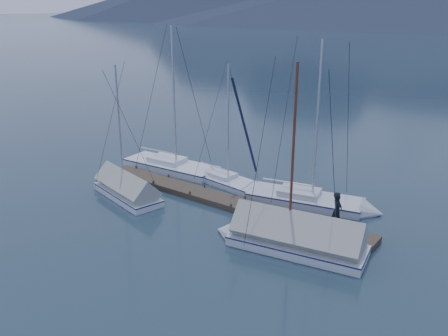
{
  "coord_description": "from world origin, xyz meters",
  "views": [
    {
      "loc": [
        15.06,
        -18.38,
        11.03
      ],
      "look_at": [
        0.0,
        2.0,
        2.2
      ],
      "focal_mm": 38.0,
      "sensor_mm": 36.0,
      "label": 1
    }
  ],
  "objects": [
    {
      "name": "mooring_posts",
      "position": [
        -0.5,
        2.0,
        0.35
      ],
      "size": [
        15.12,
        1.52,
        0.35
      ],
      "color": "#382D23",
      "rests_on": "ground"
    },
    {
      "name": "sailboat_open_left",
      "position": [
        -5.48,
        4.66,
        0.19
      ],
      "size": [
        8.21,
        3.47,
        10.69
      ],
      "color": "silver",
      "rests_on": "ground"
    },
    {
      "name": "sailboat_covered_near",
      "position": [
        5.44,
        -0.43,
        0.48
      ],
      "size": [
        7.74,
        3.58,
        9.71
      ],
      "color": "silver",
      "rests_on": "ground"
    },
    {
      "name": "person",
      "position": [
        6.8,
        2.25,
        1.3
      ],
      "size": [
        0.54,
        0.75,
        1.92
      ],
      "primitive_type": "imported",
      "rotation": [
        0.0,
        0.0,
        1.69
      ],
      "color": "black",
      "rests_on": "dock"
    },
    {
      "name": "ground",
      "position": [
        0.0,
        0.0,
        0.0
      ],
      "size": [
        1000.0,
        1000.0,
        0.0
      ],
      "primitive_type": "plane",
      "color": "#162733",
      "rests_on": "ground"
    },
    {
      "name": "dock",
      "position": [
        0.0,
        2.0,
        0.11
      ],
      "size": [
        18.0,
        1.5,
        0.54
      ],
      "color": "#382D23",
      "rests_on": "ground"
    },
    {
      "name": "sailboat_open_mid",
      "position": [
        -1.18,
        4.59,
        0.15
      ],
      "size": [
        6.53,
        2.84,
        8.4
      ],
      "color": "silver",
      "rests_on": "ground"
    },
    {
      "name": "sailboat_open_right",
      "position": [
        4.71,
        5.03,
        0.18
      ],
      "size": [
        8.02,
        3.87,
        10.23
      ],
      "color": "#B8BDC5",
      "rests_on": "ground"
    },
    {
      "name": "sailboat_covered_far",
      "position": [
        -5.67,
        -0.59,
        0.42
      ],
      "size": [
        6.4,
        3.24,
        8.61
      ],
      "color": "white",
      "rests_on": "ground"
    }
  ]
}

